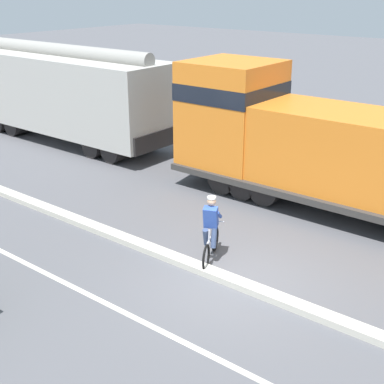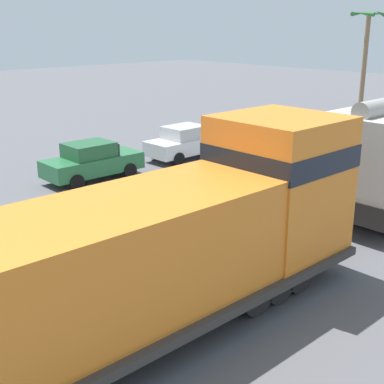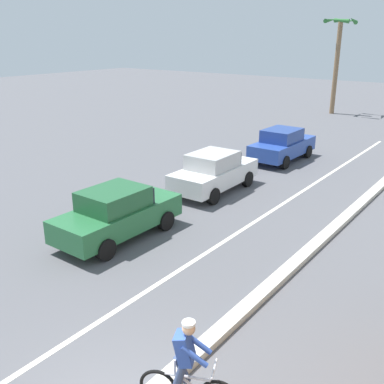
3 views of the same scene
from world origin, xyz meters
TOP-DOWN VIEW (x-y plane):
  - ground_plane at (0.00, 0.00)m, footprint 120.00×120.00m
  - median_curb at (0.00, 6.00)m, footprint 0.36×36.00m
  - locomotive at (5.60, 0.27)m, footprint 3.10×11.61m
  - hopper_car_lead at (5.60, 12.43)m, footprint 2.90×10.60m
  - cyclist at (0.62, 1.01)m, footprint 1.59×0.78m

SIDE VIEW (x-z plane):
  - ground_plane at x=0.00m, z-range 0.00..0.00m
  - median_curb at x=0.00m, z-range 0.00..0.16m
  - cyclist at x=0.62m, z-range -0.04..1.67m
  - locomotive at x=5.60m, z-range -0.30..3.90m
  - hopper_car_lead at x=5.60m, z-range -0.01..4.17m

